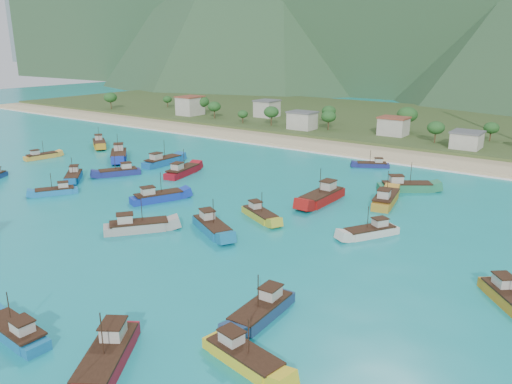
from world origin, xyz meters
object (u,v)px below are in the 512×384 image
Objects in this scene: boat_1 at (371,232)px; boat_10 at (182,172)px; boat_13 at (108,358)px; boat_14 at (322,197)px; boat_12 at (510,300)px; boat_18 at (158,197)px; boat_8 at (243,358)px; boat_26 at (406,187)px; boat_2 at (138,227)px; boat_33 at (119,173)px; boat_32 at (386,200)px; boat_17 at (16,333)px; boat_29 at (260,215)px; boat_15 at (56,192)px; boat_19 at (212,227)px; boat_25 at (119,156)px; boat_21 at (41,157)px; boat_9 at (372,165)px; boat_20 at (99,144)px; boat_6 at (262,312)px; boat_31 at (74,177)px.

boat_1 is 0.82× the size of boat_10.
boat_14 is at bearing -114.64° from boat_13.
boat_18 is (-65.54, 4.12, 0.06)m from boat_12.
boat_26 reaches higher than boat_8.
boat_2 is 39.80m from boat_33.
boat_32 reaches higher than boat_33.
boat_26 reaches higher than boat_17.
boat_29 is (-4.35, -15.37, -0.36)m from boat_14.
boat_8 is 0.85× the size of boat_10.
boat_8 is at bearing -167.44° from boat_15.
boat_13 reaches higher than boat_2.
boat_19 is 62.80m from boat_25.
boat_21 is (-101.38, 40.54, -0.07)m from boat_8.
boat_26 is at bearing 99.00° from boat_2.
boat_21 is (-79.00, 51.44, -0.07)m from boat_17.
boat_15 is 45.57m from boat_29.
boat_25 reaches higher than boat_21.
boat_25 is at bearing -53.95° from boat_12.
boat_9 is 21.87m from boat_26.
boat_19 is 36.46m from boat_32.
boat_19 is at bearing -130.43° from boat_32.
boat_21 reaches higher than boat_9.
boat_25 is at bearing 172.64° from boat_32.
boat_19 is 0.98× the size of boat_20.
boat_26 is at bearing 78.97° from boat_32.
boat_13 is at bearing -103.03° from boat_32.
boat_8 is 76.17m from boat_10.
boat_1 is 0.99× the size of boat_29.
boat_31 is (-70.83, 24.00, -0.04)m from boat_6.
boat_2 is 57.54m from boat_26.
boat_18 reaches higher than boat_15.
boat_25 is 22.06m from boat_31.
boat_8 is 34.01m from boat_12.
boat_9 is 0.86× the size of boat_17.
boat_25 is (-79.55, 44.26, 0.28)m from boat_6.
boat_12 is (55.69, 9.71, -0.08)m from boat_2.
boat_19 is 10.55m from boat_29.
boat_33 is at bearing 91.66° from boat_25.
boat_6 is at bearing -42.02° from boat_17.
boat_33 is at bearing -177.50° from boat_18.
boat_1 is 43.20m from boat_18.
boat_19 is (-3.93, 36.55, 0.13)m from boat_17.
boat_2 is (-32.72, -21.14, 0.14)m from boat_1.
boat_20 is at bearing -72.09° from boat_25.
boat_12 is (22.96, -11.43, 0.06)m from boat_1.
boat_32 is at bearing 178.40° from boat_9.
boat_19 is at bearing 75.08° from boat_14.
boat_21 is at bearing 179.10° from boat_32.
boat_8 is (36.58, -18.43, -0.13)m from boat_2.
boat_17 is 0.97× the size of boat_33.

